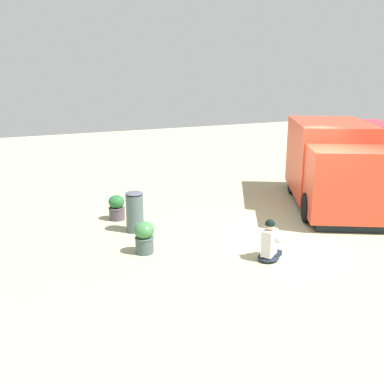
% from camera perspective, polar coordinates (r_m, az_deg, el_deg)
% --- Properties ---
extents(ground_plane, '(40.00, 40.00, 0.00)m').
position_cam_1_polar(ground_plane, '(11.82, 14.86, -4.35)').
color(ground_plane, '#B1B287').
extents(food_truck, '(4.33, 5.20, 2.38)m').
position_cam_1_polar(food_truck, '(13.62, 17.39, 3.06)').
color(food_truck, '#E34028').
rests_on(food_truck, ground_plane).
extents(person_customer, '(0.77, 0.66, 0.89)m').
position_cam_1_polar(person_customer, '(9.58, 9.83, -6.45)').
color(person_customer, '#1A222D').
rests_on(person_customer, ground_plane).
extents(planter_flowering_near, '(0.44, 0.44, 0.67)m').
position_cam_1_polar(planter_flowering_near, '(12.08, -9.53, -1.92)').
color(planter_flowering_near, '#4C424C').
rests_on(planter_flowering_near, ground_plane).
extents(planter_flowering_far, '(0.44, 0.44, 0.71)m').
position_cam_1_polar(planter_flowering_far, '(9.81, -6.07, -5.64)').
color(planter_flowering_far, '#41514D').
rests_on(planter_flowering_far, ground_plane).
extents(trash_bin, '(0.44, 0.44, 1.02)m').
position_cam_1_polar(trash_bin, '(11.08, -7.27, -2.45)').
color(trash_bin, '#49585A').
rests_on(trash_bin, ground_plane).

